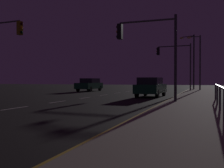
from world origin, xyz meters
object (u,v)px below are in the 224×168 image
(car_oncoming, at_px, (89,84))
(street_lamp_far_end, at_px, (198,57))
(traffic_light_mid_left, at_px, (0,43))
(street_lamp_mid_block, at_px, (191,56))
(traffic_light_overhead_east, at_px, (148,42))
(car, at_px, (151,87))
(traffic_light_far_left, at_px, (175,58))

(car_oncoming, xyz_separation_m, street_lamp_far_end, (12.45, 5.24, 3.41))
(traffic_light_mid_left, distance_m, street_lamp_mid_block, 24.94)
(car_oncoming, xyz_separation_m, traffic_light_overhead_east, (10.17, -14.29, 2.85))
(traffic_light_mid_left, relative_size, street_lamp_far_end, 0.85)
(car, xyz_separation_m, street_lamp_far_end, (3.25, 13.69, 3.41))
(car, xyz_separation_m, traffic_light_mid_left, (-9.97, -5.82, 3.23))
(traffic_light_far_left, relative_size, street_lamp_mid_block, 0.77)
(traffic_light_overhead_east, bearing_deg, traffic_light_far_left, 90.82)
(street_lamp_mid_block, bearing_deg, traffic_light_overhead_east, -93.65)
(car, distance_m, street_lamp_far_end, 14.47)
(street_lamp_mid_block, bearing_deg, traffic_light_far_left, -110.82)
(traffic_light_far_left, height_order, street_lamp_mid_block, street_lamp_mid_block)
(car, distance_m, street_lamp_mid_block, 16.45)
(car_oncoming, bearing_deg, traffic_light_overhead_east, -54.56)
(car, height_order, traffic_light_far_left, traffic_light_far_left)
(traffic_light_mid_left, distance_m, street_lamp_far_end, 23.56)
(car, relative_size, traffic_light_overhead_east, 0.89)
(street_lamp_far_end, bearing_deg, traffic_light_overhead_east, -96.66)
(traffic_light_far_left, height_order, traffic_light_mid_left, traffic_light_mid_left)
(car_oncoming, height_order, traffic_light_overhead_east, traffic_light_overhead_east)
(traffic_light_mid_left, relative_size, traffic_light_overhead_east, 1.15)
(traffic_light_far_left, height_order, traffic_light_overhead_east, traffic_light_far_left)
(car_oncoming, relative_size, traffic_light_far_left, 0.80)
(traffic_light_far_left, bearing_deg, car_oncoming, -162.54)
(traffic_light_mid_left, height_order, street_lamp_mid_block, street_lamp_mid_block)
(traffic_light_overhead_east, xyz_separation_m, street_lamp_mid_block, (1.39, 21.70, 0.84))
(car_oncoming, height_order, street_lamp_far_end, street_lamp_far_end)
(street_lamp_far_end, bearing_deg, car, -103.36)
(traffic_light_far_left, bearing_deg, traffic_light_mid_left, -121.60)
(traffic_light_mid_left, xyz_separation_m, street_lamp_mid_block, (12.32, 21.67, 0.46))
(car, height_order, traffic_light_overhead_east, traffic_light_overhead_east)
(car_oncoming, distance_m, street_lamp_far_end, 13.93)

